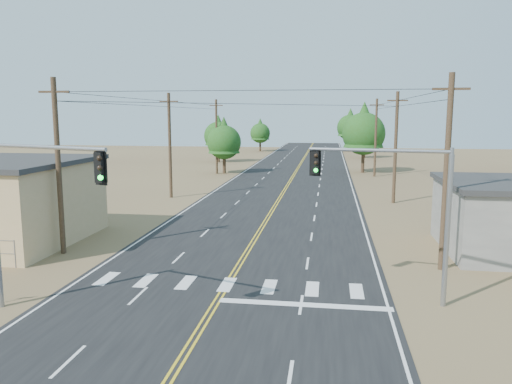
# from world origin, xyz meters

# --- Properties ---
(ground) EXTENTS (220.00, 220.00, 0.00)m
(ground) POSITION_xyz_m (0.00, 0.00, 0.00)
(ground) COLOR olive
(ground) RESTS_ON ground
(road) EXTENTS (15.00, 200.00, 0.02)m
(road) POSITION_xyz_m (0.00, 30.00, 0.01)
(road) COLOR black
(road) RESTS_ON ground
(utility_pole_left_near) EXTENTS (1.80, 0.30, 10.00)m
(utility_pole_left_near) POSITION_xyz_m (-10.50, 12.00, 5.12)
(utility_pole_left_near) COLOR #4C3826
(utility_pole_left_near) RESTS_ON ground
(utility_pole_left_mid) EXTENTS (1.80, 0.30, 10.00)m
(utility_pole_left_mid) POSITION_xyz_m (-10.50, 32.00, 5.12)
(utility_pole_left_mid) COLOR #4C3826
(utility_pole_left_mid) RESTS_ON ground
(utility_pole_left_far) EXTENTS (1.80, 0.30, 10.00)m
(utility_pole_left_far) POSITION_xyz_m (-10.50, 52.00, 5.12)
(utility_pole_left_far) COLOR #4C3826
(utility_pole_left_far) RESTS_ON ground
(utility_pole_right_near) EXTENTS (1.80, 0.30, 10.00)m
(utility_pole_right_near) POSITION_xyz_m (10.50, 12.00, 5.12)
(utility_pole_right_near) COLOR #4C3826
(utility_pole_right_near) RESTS_ON ground
(utility_pole_right_mid) EXTENTS (1.80, 0.30, 10.00)m
(utility_pole_right_mid) POSITION_xyz_m (10.50, 32.00, 5.12)
(utility_pole_right_mid) COLOR #4C3826
(utility_pole_right_mid) RESTS_ON ground
(utility_pole_right_far) EXTENTS (1.80, 0.30, 10.00)m
(utility_pole_right_far) POSITION_xyz_m (10.50, 52.00, 5.12)
(utility_pole_right_far) COLOR #4C3826
(utility_pole_right_far) RESTS_ON ground
(signal_mast_left) EXTENTS (6.05, 2.34, 6.95)m
(signal_mast_left) POSITION_xyz_m (-7.04, 3.38, 4.75)
(signal_mast_left) COLOR gray
(signal_mast_left) RESTS_ON ground
(signal_mast_right) EXTENTS (5.85, 1.27, 6.65)m
(signal_mast_right) POSITION_xyz_m (7.81, 7.08, 4.53)
(signal_mast_right) COLOR gray
(signal_mast_right) RESTS_ON ground
(tree_left_near) EXTENTS (4.64, 4.64, 7.73)m
(tree_left_near) POSITION_xyz_m (-9.60, 52.63, 4.73)
(tree_left_near) COLOR #3F2D1E
(tree_left_near) RESTS_ON ground
(tree_left_mid) EXTENTS (4.82, 4.82, 8.04)m
(tree_left_mid) POSITION_xyz_m (-14.00, 68.69, 4.91)
(tree_left_mid) COLOR #3F2D1E
(tree_left_mid) RESTS_ON ground
(tree_left_far) EXTENTS (4.35, 4.35, 7.26)m
(tree_left_far) POSITION_xyz_m (-10.50, 94.84, 4.44)
(tree_left_far) COLOR #3F2D1E
(tree_left_far) RESTS_ON ground
(tree_right_near) EXTENTS (5.86, 5.86, 9.77)m
(tree_right_near) POSITION_xyz_m (9.26, 56.27, 5.98)
(tree_right_near) COLOR #3F2D1E
(tree_right_near) RESTS_ON ground
(tree_right_mid) EXTENTS (4.24, 4.24, 7.07)m
(tree_right_mid) POSITION_xyz_m (11.11, 81.00, 4.32)
(tree_right_mid) COLOR #3F2D1E
(tree_right_mid) RESTS_ON ground
(tree_right_far) EXTENTS (5.67, 5.67, 9.44)m
(tree_right_far) POSITION_xyz_m (9.00, 97.77, 5.78)
(tree_right_far) COLOR #3F2D1E
(tree_right_far) RESTS_ON ground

